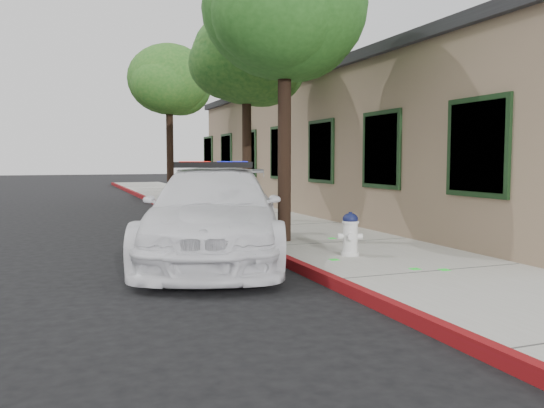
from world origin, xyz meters
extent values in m
plane|color=black|center=(0.00, 0.00, 0.00)|extent=(120.00, 120.00, 0.00)
cube|color=gray|center=(1.60, 3.00, 0.07)|extent=(3.20, 60.00, 0.15)
cube|color=maroon|center=(0.06, 3.00, 0.08)|extent=(0.14, 60.00, 0.16)
cube|color=#897159|center=(6.70, 9.00, 2.00)|extent=(7.00, 20.00, 4.00)
cube|color=black|center=(6.70, 9.00, 4.12)|extent=(7.30, 20.30, 0.24)
cube|color=black|center=(3.17, 1.00, 1.95)|extent=(0.08, 1.48, 1.68)
cube|color=black|center=(3.17, 4.00, 1.95)|extent=(0.08, 1.48, 1.68)
cube|color=black|center=(3.17, 7.00, 1.95)|extent=(0.08, 1.48, 1.68)
cube|color=black|center=(3.17, 10.00, 1.95)|extent=(0.08, 1.48, 1.68)
cube|color=black|center=(3.17, 13.00, 1.95)|extent=(0.08, 1.48, 1.68)
cube|color=black|center=(3.17, 16.00, 1.95)|extent=(0.08, 1.48, 1.68)
cube|color=black|center=(3.17, 19.00, 1.95)|extent=(0.08, 1.48, 1.68)
imported|color=white|center=(-0.90, 2.75, 0.80)|extent=(3.83, 5.90, 1.59)
cube|color=black|center=(-0.90, 2.75, 1.65)|extent=(1.23, 0.64, 0.10)
cube|color=red|center=(-1.20, 2.85, 1.66)|extent=(0.57, 0.39, 0.11)
cube|color=#0C14D9|center=(-0.60, 2.65, 1.66)|extent=(0.57, 0.39, 0.11)
cylinder|color=white|center=(1.11, 1.58, 0.18)|extent=(0.30, 0.30, 0.05)
cylinder|color=white|center=(1.11, 1.58, 0.45)|extent=(0.25, 0.25, 0.49)
cylinder|color=white|center=(1.11, 1.58, 0.71)|extent=(0.28, 0.28, 0.04)
ellipsoid|color=#10153C|center=(1.11, 1.58, 0.76)|extent=(0.26, 0.26, 0.19)
cylinder|color=#10153C|center=(1.11, 1.58, 0.85)|extent=(0.06, 0.06, 0.05)
cylinder|color=white|center=(0.97, 1.63, 0.47)|extent=(0.13, 0.13, 0.10)
cylinder|color=white|center=(1.25, 1.53, 0.47)|extent=(0.13, 0.13, 0.10)
cylinder|color=white|center=(1.05, 1.44, 0.49)|extent=(0.15, 0.14, 0.12)
cylinder|color=black|center=(0.73, 3.57, 1.93)|extent=(0.26, 0.26, 3.57)
ellipsoid|color=#205019|center=(0.73, 3.57, 4.61)|extent=(3.17, 3.17, 2.70)
ellipsoid|color=#205019|center=(1.13, 3.99, 4.31)|extent=(2.38, 2.38, 2.02)
ellipsoid|color=#205019|center=(0.43, 3.17, 4.41)|extent=(2.48, 2.48, 2.11)
cylinder|color=black|center=(1.23, 7.41, 1.85)|extent=(0.24, 0.24, 3.39)
ellipsoid|color=#164819|center=(1.23, 7.41, 4.37)|extent=(2.84, 2.84, 2.41)
ellipsoid|color=#164819|center=(1.68, 7.52, 4.09)|extent=(2.29, 2.29, 1.95)
ellipsoid|color=#164819|center=(0.82, 7.38, 4.18)|extent=(2.20, 2.20, 1.87)
cylinder|color=black|center=(0.70, 15.30, 2.00)|extent=(0.27, 0.27, 3.70)
ellipsoid|color=#1D5A1C|center=(0.70, 15.30, 4.80)|extent=(3.17, 3.17, 2.69)
ellipsoid|color=#1D5A1C|center=(1.18, 15.61, 4.48)|extent=(2.43, 2.43, 2.07)
ellipsoid|color=#1D5A1C|center=(0.45, 14.92, 4.59)|extent=(2.54, 2.54, 2.15)
camera|label=1|loc=(-3.40, -6.63, 1.75)|focal=37.27mm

